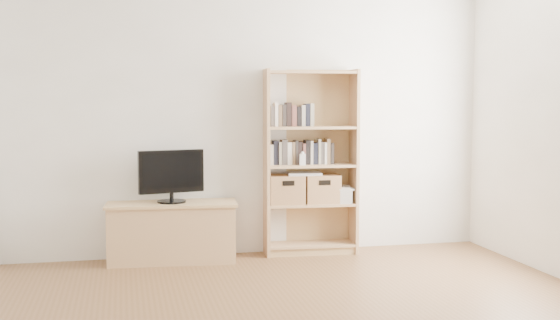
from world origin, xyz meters
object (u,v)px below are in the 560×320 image
object	(u,v)px
television	(171,177)
baby_monitor	(303,160)
bookshelf	(311,162)
tv_stand	(172,233)
basket_right	(322,189)
basket_left	(286,189)
laptop	(304,174)

from	to	relation	value
television	baby_monitor	size ratio (longest dim) A/B	5.71
bookshelf	television	bearing A→B (deg)	-174.16
tv_stand	baby_monitor	bearing A→B (deg)	3.22
tv_stand	bookshelf	bearing A→B (deg)	7.33
tv_stand	baby_monitor	distance (m)	1.35
baby_monitor	basket_right	distance (m)	0.36
bookshelf	television	distance (m)	1.30
basket_left	basket_right	xyz separation A→B (m)	(0.33, -0.02, -0.00)
bookshelf	television	size ratio (longest dim) A/B	2.93
television	laptop	bearing A→B (deg)	-10.72
tv_stand	bookshelf	size ratio (longest dim) A/B	0.64
tv_stand	basket_right	size ratio (longest dim) A/B	3.46
bookshelf	laptop	bearing A→B (deg)	-163.83
tv_stand	basket_left	world-z (taller)	basket_left
television	basket_left	world-z (taller)	television
tv_stand	basket_right	distance (m)	1.44
baby_monitor	basket_left	bearing A→B (deg)	148.03
bookshelf	television	xyz separation A→B (m)	(-1.29, -0.05, -0.10)
television	basket_right	xyz separation A→B (m)	(1.40, 0.04, -0.15)
baby_monitor	laptop	size ratio (longest dim) A/B	0.33
bookshelf	laptop	xyz separation A→B (m)	(-0.07, -0.01, -0.11)
bookshelf	laptop	world-z (taller)	bookshelf
tv_stand	baby_monitor	size ratio (longest dim) A/B	10.76
baby_monitor	laptop	xyz separation A→B (m)	(0.04, 0.08, -0.14)
television	basket_right	world-z (taller)	television
tv_stand	television	distance (m)	0.51
television	basket_right	bearing A→B (deg)	-10.79
television	basket_left	xyz separation A→B (m)	(1.06, 0.06, -0.15)
bookshelf	baby_monitor	bearing A→B (deg)	-135.00
bookshelf	laptop	distance (m)	0.12
baby_monitor	basket_left	size ratio (longest dim) A/B	0.32
bookshelf	basket_left	world-z (taller)	bookshelf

